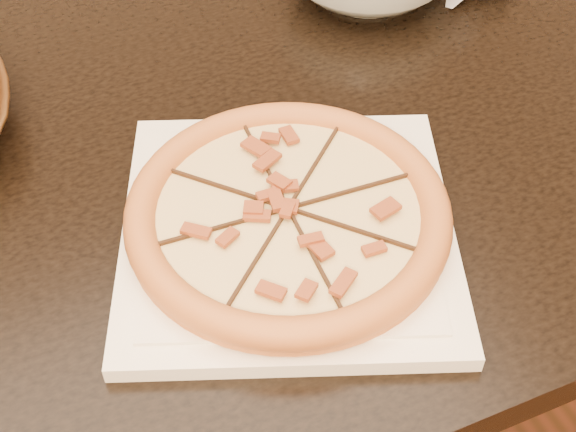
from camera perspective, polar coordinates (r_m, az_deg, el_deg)
name	(u,v)px	position (r m, az deg, el deg)	size (l,w,h in m)	color
floor	(170,415)	(1.57, -8.36, -13.82)	(4.00, 4.00, 0.02)	#451E0F
dining_table	(164,231)	(0.97, -8.81, -1.09)	(1.29, 0.85, 0.75)	black
plate	(288,229)	(0.79, 0.00, -0.96)	(0.42, 0.42, 0.02)	white
pizza	(288,213)	(0.77, 0.00, 0.21)	(0.32, 0.32, 0.03)	#BF6B3E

